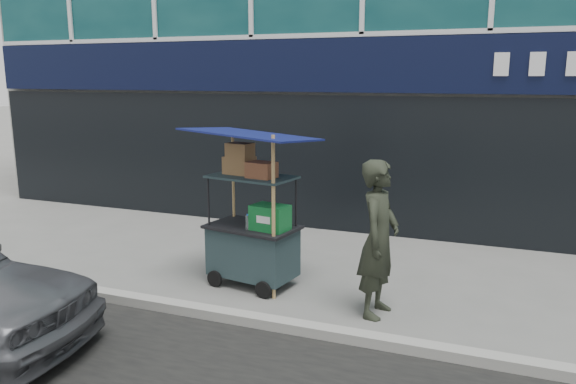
% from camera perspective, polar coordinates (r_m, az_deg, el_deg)
% --- Properties ---
extents(ground, '(80.00, 80.00, 0.00)m').
position_cam_1_polar(ground, '(6.57, -1.62, -12.86)').
color(ground, '#62635E').
rests_on(ground, ground).
extents(curb, '(80.00, 0.18, 0.12)m').
position_cam_1_polar(curb, '(6.37, -2.34, -13.06)').
color(curb, gray).
rests_on(curb, ground).
extents(vendor_cart, '(1.71, 1.34, 2.09)m').
position_cam_1_polar(vendor_cart, '(7.37, -3.54, -4.02)').
color(vendor_cart, '#1C2B2F').
rests_on(vendor_cart, ground).
extents(vendor_man, '(0.51, 0.71, 1.82)m').
position_cam_1_polar(vendor_man, '(6.49, 9.22, -4.72)').
color(vendor_man, '#24291E').
rests_on(vendor_man, ground).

